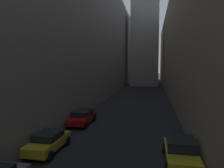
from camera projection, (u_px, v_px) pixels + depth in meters
ground_plane at (140, 95)px, 43.80m from camera, size 264.00×264.00×0.00m
building_block_left at (92, 41)px, 46.79m from camera, size 10.17×108.00×22.82m
building_block_right at (195, 48)px, 42.91m from camera, size 10.44×108.00×19.24m
parked_car_left_third at (48, 141)px, 14.77m from camera, size 1.88×4.04×1.39m
parked_car_left_far at (82, 117)px, 21.88m from camera, size 1.98×4.52×1.40m
parked_car_right_third at (181, 151)px, 13.12m from camera, size 2.04×4.31×1.45m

